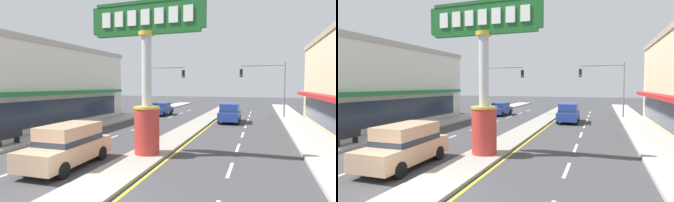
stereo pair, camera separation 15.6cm
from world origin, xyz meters
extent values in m
plane|color=#3A3A3D|center=(0.00, 0.00, 0.00)|extent=(160.00, 160.00, 0.00)
cube|color=gray|center=(0.00, 18.00, 0.07)|extent=(2.06, 52.00, 0.14)
cube|color=#ADA89E|center=(-8.88, 16.00, 0.09)|extent=(2.51, 60.00, 0.18)
cube|color=#ADA89E|center=(8.88, 16.00, 0.09)|extent=(2.51, 60.00, 0.18)
cube|color=silver|center=(-4.33, 4.80, 0.00)|extent=(0.14, 2.20, 0.01)
cube|color=silver|center=(-4.33, 9.20, 0.00)|extent=(0.14, 2.20, 0.01)
cube|color=silver|center=(-4.33, 13.60, 0.00)|extent=(0.14, 2.20, 0.01)
cube|color=silver|center=(-4.33, 18.00, 0.00)|extent=(0.14, 2.20, 0.01)
cube|color=silver|center=(-4.33, 22.40, 0.00)|extent=(0.14, 2.20, 0.01)
cube|color=silver|center=(-4.33, 26.80, 0.00)|extent=(0.14, 2.20, 0.01)
cube|color=silver|center=(-4.33, 31.20, 0.00)|extent=(0.14, 2.20, 0.01)
cube|color=silver|center=(4.33, 4.80, 0.00)|extent=(0.14, 2.20, 0.01)
cube|color=silver|center=(4.33, 9.20, 0.00)|extent=(0.14, 2.20, 0.01)
cube|color=silver|center=(4.33, 13.60, 0.00)|extent=(0.14, 2.20, 0.01)
cube|color=silver|center=(4.33, 18.00, 0.00)|extent=(0.14, 2.20, 0.01)
cube|color=silver|center=(4.33, 22.40, 0.00)|extent=(0.14, 2.20, 0.01)
cube|color=silver|center=(4.33, 26.80, 0.00)|extent=(0.14, 2.20, 0.01)
cube|color=silver|center=(4.33, 31.20, 0.00)|extent=(0.14, 2.20, 0.01)
cube|color=yellow|center=(-1.21, 18.00, 0.00)|extent=(0.12, 52.00, 0.01)
cube|color=yellow|center=(1.21, 18.00, 0.00)|extent=(0.12, 52.00, 0.01)
cylinder|color=#B7332D|center=(0.00, 5.72, 1.31)|extent=(1.30, 1.30, 2.34)
cylinder|color=gold|center=(0.00, 5.72, 2.54)|extent=(1.36, 1.36, 0.12)
cylinder|color=#B7B7BC|center=(0.00, 5.72, 4.43)|extent=(0.50, 0.50, 3.91)
cylinder|color=gold|center=(0.00, 5.72, 6.29)|extent=(0.81, 0.81, 0.20)
cube|color=#195623|center=(0.00, 5.72, 7.09)|extent=(6.10, 0.24, 1.40)
cube|color=#195623|center=(0.00, 5.72, 7.87)|extent=(5.61, 0.29, 0.16)
cube|color=#195623|center=(0.00, 5.72, 6.31)|extent=(5.61, 0.29, 0.16)
cube|color=white|center=(-2.22, 5.57, 7.09)|extent=(0.47, 0.06, 0.77)
cube|color=white|center=(-1.48, 5.57, 7.09)|extent=(0.47, 0.06, 0.77)
cube|color=white|center=(-0.74, 5.57, 7.09)|extent=(0.47, 0.06, 0.77)
cube|color=white|center=(0.00, 5.57, 7.09)|extent=(0.47, 0.06, 0.77)
cube|color=white|center=(0.74, 5.57, 7.09)|extent=(0.47, 0.06, 0.77)
cube|color=white|center=(1.48, 5.57, 7.09)|extent=(0.47, 0.06, 0.77)
cube|color=white|center=(2.22, 5.57, 7.09)|extent=(0.47, 0.06, 0.77)
cube|color=silver|center=(-15.12, 12.44, 3.47)|extent=(8.89, 19.84, 6.93)
cube|color=#A8A49C|center=(-15.12, 12.44, 7.16)|extent=(9.07, 20.23, 0.45)
cube|color=#1E7038|center=(-10.23, 12.44, 3.07)|extent=(0.90, 16.86, 0.30)
cube|color=#283342|center=(-10.64, 12.44, 1.50)|extent=(0.08, 16.27, 2.00)
cube|color=#B21E1E|center=(9.78, 16.45, 2.85)|extent=(0.90, 17.79, 0.30)
cube|color=#283342|center=(10.19, 16.45, 1.50)|extent=(0.08, 17.16, 2.00)
cylinder|color=slate|center=(-8.03, 24.91, 3.10)|extent=(0.16, 0.16, 6.20)
cylinder|color=slate|center=(-5.72, 24.91, 5.90)|extent=(4.62, 0.12, 0.12)
cube|color=black|center=(-3.41, 24.75, 5.09)|extent=(0.32, 0.24, 0.92)
sphere|color=black|center=(-3.41, 24.61, 5.39)|extent=(0.17, 0.17, 0.17)
sphere|color=black|center=(-3.41, 24.61, 5.09)|extent=(0.17, 0.17, 0.17)
sphere|color=#19D83F|center=(-3.41, 24.61, 4.79)|extent=(0.17, 0.17, 0.17)
cylinder|color=slate|center=(8.03, 25.08, 3.10)|extent=(0.16, 0.16, 6.20)
cylinder|color=slate|center=(5.72, 25.08, 5.90)|extent=(4.62, 0.12, 0.12)
cube|color=black|center=(3.41, 24.92, 5.09)|extent=(0.32, 0.24, 0.92)
sphere|color=black|center=(3.41, 24.78, 5.39)|extent=(0.17, 0.17, 0.17)
sphere|color=black|center=(3.41, 24.78, 5.09)|extent=(0.17, 0.17, 0.17)
sphere|color=#19D83F|center=(3.41, 24.78, 4.79)|extent=(0.17, 0.17, 0.17)
cube|color=tan|center=(-2.68, 2.89, 0.70)|extent=(2.06, 4.66, 0.80)
cube|color=tan|center=(-2.69, 3.07, 1.50)|extent=(1.77, 2.91, 0.80)
cube|color=#283342|center=(-2.69, 3.07, 1.22)|extent=(1.81, 2.94, 0.24)
cylinder|color=black|center=(-1.76, 1.50, 0.34)|extent=(0.24, 0.69, 0.68)
cylinder|color=black|center=(-3.50, 1.43, 0.34)|extent=(0.24, 0.69, 0.68)
cylinder|color=black|center=(-1.86, 4.35, 0.34)|extent=(0.24, 0.69, 0.68)
cylinder|color=black|center=(-3.60, 4.29, 0.34)|extent=(0.24, 0.69, 0.68)
cube|color=navy|center=(-5.98, 23.93, 0.60)|extent=(1.87, 4.34, 0.66)
cube|color=navy|center=(-5.98, 24.10, 1.23)|extent=(1.60, 2.19, 0.60)
cube|color=#283342|center=(-5.98, 24.10, 1.05)|extent=(1.64, 2.21, 0.24)
cylinder|color=black|center=(-5.20, 22.58, 0.31)|extent=(0.24, 0.63, 0.62)
cylinder|color=black|center=(-6.82, 22.62, 0.31)|extent=(0.24, 0.63, 0.62)
cylinder|color=black|center=(-5.14, 25.24, 0.31)|extent=(0.24, 0.63, 0.62)
cylinder|color=black|center=(-6.75, 25.28, 0.31)|extent=(0.24, 0.63, 0.62)
cube|color=navy|center=(2.68, 20.17, 0.70)|extent=(2.00, 4.64, 0.80)
cube|color=navy|center=(2.68, 19.98, 1.50)|extent=(1.73, 2.89, 0.80)
cube|color=#283342|center=(2.68, 19.98, 1.22)|extent=(1.77, 2.92, 0.24)
cylinder|color=black|center=(1.78, 21.57, 0.34)|extent=(0.23, 0.68, 0.68)
cylinder|color=black|center=(3.52, 21.61, 0.34)|extent=(0.23, 0.68, 0.68)
cylinder|color=black|center=(1.84, 18.72, 0.34)|extent=(0.23, 0.68, 0.68)
cylinder|color=black|center=(3.58, 18.76, 0.34)|extent=(0.23, 0.68, 0.68)
cube|color=#232328|center=(-8.43, 4.72, 0.62)|extent=(0.48, 1.60, 0.08)
cube|color=#232328|center=(-8.22, 4.72, 0.86)|extent=(0.06, 1.60, 0.40)
cube|color=black|center=(-8.43, 5.32, 0.36)|extent=(0.38, 0.08, 0.36)
camera|label=1|loc=(5.51, -6.94, 3.67)|focal=28.70mm
camera|label=2|loc=(5.66, -6.89, 3.67)|focal=28.70mm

